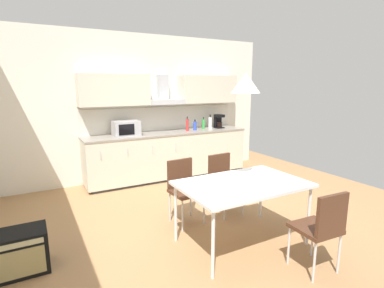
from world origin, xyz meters
TOP-DOWN VIEW (x-y plane):
  - ground_plane at (0.00, 0.00)m, footprint 7.32×7.22m
  - wall_back at (0.00, 2.46)m, footprint 5.86×0.10m
  - kitchen_counter at (0.56, 2.08)m, footprint 3.35×0.67m
  - backsplash_tile at (0.56, 2.40)m, footprint 3.33×0.02m
  - upper_wall_cabinets at (0.56, 2.24)m, footprint 3.33×0.40m
  - microwave at (-0.30, 2.08)m, footprint 0.48×0.35m
  - coffee_maker at (1.79, 2.11)m, footprint 0.18×0.19m
  - bottle_blue at (1.17, 2.07)m, footprint 0.07×0.07m
  - bottle_red at (0.98, 2.06)m, footprint 0.06×0.06m
  - bottle_white at (1.57, 2.11)m, footprint 0.08×0.08m
  - bottle_green at (1.42, 2.13)m, footprint 0.06×0.06m
  - dining_table at (0.22, -0.74)m, footprint 1.46×0.95m
  - chair_far_right at (0.55, 0.11)m, footprint 0.43×0.43m
  - chair_near_right at (0.55, -1.60)m, footprint 0.42×0.42m
  - chair_far_left at (-0.11, 0.11)m, footprint 0.43×0.43m
  - guitar_amp at (-2.09, -0.13)m, footprint 0.52×0.37m
  - pendant_lamp at (0.22, -0.74)m, footprint 0.32×0.32m

SIDE VIEW (x-z plane):
  - ground_plane at x=0.00m, z-range -0.02..0.00m
  - guitar_amp at x=-2.09m, z-range 0.00..0.44m
  - kitchen_counter at x=0.56m, z-range 0.00..0.94m
  - chair_far_right at x=0.55m, z-range 0.10..0.97m
  - chair_near_right at x=0.55m, z-range 0.10..0.97m
  - chair_far_left at x=-0.11m, z-range 0.10..0.97m
  - dining_table at x=0.22m, z-range 0.33..1.09m
  - bottle_blue at x=1.17m, z-range 0.92..1.14m
  - bottle_green at x=1.42m, z-range 0.92..1.17m
  - bottle_red at x=0.98m, z-range 0.91..1.21m
  - bottle_white at x=1.57m, z-range 0.91..1.22m
  - microwave at x=-0.30m, z-range 0.94..1.22m
  - coffee_maker at x=1.79m, z-range 0.94..1.24m
  - backsplash_tile at x=0.56m, z-range 0.94..1.42m
  - wall_back at x=0.00m, z-range 0.00..2.86m
  - upper_wall_cabinets at x=0.56m, z-range 1.48..2.06m
  - pendant_lamp at x=0.22m, z-range 1.79..2.01m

